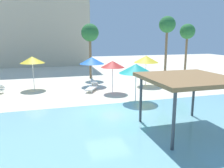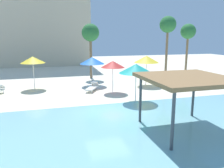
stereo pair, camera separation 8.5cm
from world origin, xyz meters
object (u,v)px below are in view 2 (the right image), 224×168
at_px(palm_tree_0, 188,33).
at_px(palm_tree_1, 168,26).
at_px(beach_umbrella_blue_5, 92,61).
at_px(lounge_chair_2, 92,87).
at_px(shade_pavilion, 187,80).
at_px(beach_umbrella_teal_1, 136,69).
at_px(lounge_chair_5, 183,80).
at_px(beach_umbrella_yellow_2, 147,59).
at_px(beach_umbrella_yellow_0, 33,60).
at_px(palm_tree_2, 90,34).
at_px(beach_umbrella_red_4, 113,64).

xyz_separation_m(palm_tree_0, palm_tree_1, (-3.69, -1.38, 0.68)).
height_order(beach_umbrella_blue_5, lounge_chair_2, beach_umbrella_blue_5).
height_order(shade_pavilion, beach_umbrella_teal_1, beach_umbrella_teal_1).
distance_m(lounge_chair_2, palm_tree_1, 12.57).
bearing_deg(lounge_chair_5, shade_pavilion, -53.67).
distance_m(beach_umbrella_yellow_2, palm_tree_1, 7.28).
xyz_separation_m(beach_umbrella_yellow_0, palm_tree_1, (14.80, 3.29, 3.19)).
bearing_deg(beach_umbrella_blue_5, beach_umbrella_teal_1, -73.23).
relative_size(shade_pavilion, beach_umbrella_yellow_2, 1.40).
bearing_deg(lounge_chair_5, palm_tree_1, 151.61).
bearing_deg(beach_umbrella_yellow_0, beach_umbrella_yellow_2, -7.14).
bearing_deg(lounge_chair_5, beach_umbrella_teal_1, -76.17).
relative_size(shade_pavilion, lounge_chair_2, 2.03).
height_order(shade_pavilion, lounge_chair_2, shade_pavilion).
distance_m(shade_pavilion, palm_tree_0, 19.77).
bearing_deg(beach_umbrella_teal_1, lounge_chair_5, 34.38).
relative_size(shade_pavilion, palm_tree_2, 0.66).
bearing_deg(palm_tree_1, beach_umbrella_blue_5, -161.05).
height_order(lounge_chair_2, lounge_chair_5, same).
bearing_deg(palm_tree_0, beach_umbrella_yellow_0, -165.84).
relative_size(beach_umbrella_teal_1, palm_tree_0, 0.44).
relative_size(shade_pavilion, lounge_chair_5, 1.99).
relative_size(beach_umbrella_yellow_0, palm_tree_0, 0.46).
distance_m(beach_umbrella_teal_1, lounge_chair_2, 5.17).
bearing_deg(palm_tree_2, shade_pavilion, -83.75).
bearing_deg(beach_umbrella_yellow_0, beach_umbrella_teal_1, -41.28).
distance_m(shade_pavilion, beach_umbrella_yellow_0, 13.82).
distance_m(beach_umbrella_yellow_0, palm_tree_0, 19.23).
bearing_deg(beach_umbrella_yellow_2, palm_tree_0, 35.52).
height_order(beach_umbrella_yellow_2, palm_tree_0, palm_tree_0).
relative_size(lounge_chair_2, palm_tree_2, 0.33).
xyz_separation_m(beach_umbrella_yellow_0, palm_tree_2, (5.83, 3.87, 2.28)).
bearing_deg(lounge_chair_2, shade_pavilion, 45.40).
xyz_separation_m(beach_umbrella_yellow_2, palm_tree_2, (-4.33, 5.14, 2.37)).
relative_size(beach_umbrella_blue_5, lounge_chair_2, 1.38).
bearing_deg(lounge_chair_5, beach_umbrella_yellow_2, -113.12).
height_order(beach_umbrella_yellow_2, beach_umbrella_blue_5, beach_umbrella_yellow_2).
height_order(beach_umbrella_yellow_0, beach_umbrella_red_4, beach_umbrella_yellow_0).
xyz_separation_m(lounge_chair_5, palm_tree_1, (0.65, 4.74, 5.43)).
height_order(lounge_chair_2, palm_tree_2, palm_tree_2).
bearing_deg(shade_pavilion, palm_tree_2, 96.25).
distance_m(beach_umbrella_teal_1, palm_tree_2, 10.50).
height_order(shade_pavilion, palm_tree_2, palm_tree_2).
bearing_deg(beach_umbrella_yellow_0, lounge_chair_5, -5.86).
xyz_separation_m(beach_umbrella_teal_1, lounge_chair_5, (7.02, 4.80, -2.05)).
xyz_separation_m(beach_umbrella_teal_1, palm_tree_2, (-1.29, 10.12, 2.49)).
bearing_deg(beach_umbrella_teal_1, palm_tree_2, 97.26).
xyz_separation_m(beach_umbrella_blue_5, palm_tree_0, (13.25, 4.66, 2.71)).
height_order(beach_umbrella_yellow_2, lounge_chair_5, beach_umbrella_yellow_2).
relative_size(shade_pavilion, palm_tree_1, 0.57).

